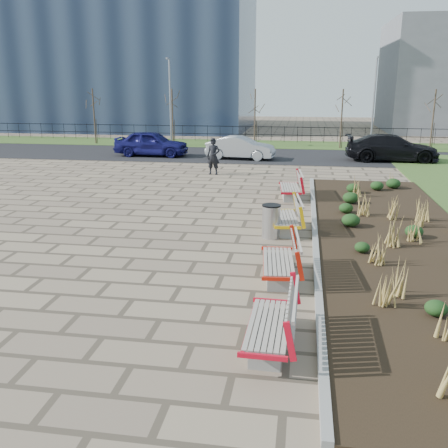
% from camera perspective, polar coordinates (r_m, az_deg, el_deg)
% --- Properties ---
extents(ground, '(120.00, 120.00, 0.00)m').
position_cam_1_polar(ground, '(10.94, -10.38, -8.47)').
color(ground, '#827159').
rests_on(ground, ground).
extents(planting_bed, '(4.50, 18.00, 0.10)m').
position_cam_1_polar(planting_bed, '(15.29, 19.11, -1.80)').
color(planting_bed, black).
rests_on(planting_bed, ground).
extents(planting_curb, '(0.16, 18.00, 0.15)m').
position_cam_1_polar(planting_curb, '(15.04, 10.36, -1.36)').
color(planting_curb, gray).
rests_on(planting_curb, ground).
extents(grass_verge_far, '(80.00, 5.00, 0.04)m').
position_cam_1_polar(grass_verge_far, '(37.80, 3.72, 9.10)').
color(grass_verge_far, '#33511E').
rests_on(grass_verge_far, ground).
extents(road, '(80.00, 7.00, 0.02)m').
position_cam_1_polar(road, '(31.88, 2.69, 7.83)').
color(road, black).
rests_on(road, ground).
extents(bench_a, '(0.94, 2.12, 1.00)m').
position_cam_1_polar(bench_a, '(8.77, 5.13, -11.05)').
color(bench_a, red).
rests_on(bench_a, ground).
extents(bench_b, '(1.08, 2.17, 1.00)m').
position_cam_1_polar(bench_b, '(11.70, 6.23, -4.02)').
color(bench_b, red).
rests_on(bench_b, ground).
extents(bench_c, '(1.13, 2.19, 1.00)m').
position_cam_1_polar(bench_c, '(15.49, 7.00, 0.93)').
color(bench_c, yellow).
rests_on(bench_c, ground).
extents(bench_d, '(1.09, 2.17, 1.00)m').
position_cam_1_polar(bench_d, '(20.03, 7.52, 4.33)').
color(bench_d, '#B90C1A').
rests_on(bench_d, ground).
extents(litter_bin, '(0.54, 0.54, 0.99)m').
position_cam_1_polar(litter_bin, '(14.83, 5.41, 0.28)').
color(litter_bin, '#B2B2B7').
rests_on(litter_bin, ground).
extents(pedestrian, '(0.70, 0.50, 1.81)m').
position_cam_1_polar(pedestrian, '(25.11, -1.22, 7.74)').
color(pedestrian, black).
rests_on(pedestrian, ground).
extents(car_blue, '(4.60, 1.92, 1.56)m').
position_cam_1_polar(car_blue, '(31.87, -8.28, 9.12)').
color(car_blue, '#141458').
rests_on(car_blue, road).
extents(car_silver, '(4.22, 1.85, 1.35)m').
position_cam_1_polar(car_silver, '(30.26, 1.91, 8.72)').
color(car_silver, '#969A9D').
rests_on(car_silver, road).
extents(car_black, '(5.31, 2.18, 1.54)m').
position_cam_1_polar(car_black, '(31.00, 18.62, 8.25)').
color(car_black, black).
rests_on(car_black, road).
extents(tree_a, '(1.40, 1.40, 4.00)m').
position_cam_1_polar(tree_a, '(39.14, -14.62, 11.83)').
color(tree_a, '#4C3D2D').
rests_on(tree_a, grass_verge_far).
extents(tree_b, '(1.40, 1.40, 4.00)m').
position_cam_1_polar(tree_b, '(37.18, -5.91, 12.06)').
color(tree_b, '#4C3D2D').
rests_on(tree_b, grass_verge_far).
extents(tree_c, '(1.40, 1.40, 4.00)m').
position_cam_1_polar(tree_c, '(36.12, 3.55, 12.00)').
color(tree_c, '#4C3D2D').
rests_on(tree_c, grass_verge_far).
extents(tree_d, '(1.40, 1.40, 4.00)m').
position_cam_1_polar(tree_d, '(36.05, 13.28, 11.61)').
color(tree_d, '#4C3D2D').
rests_on(tree_d, grass_verge_far).
extents(tree_e, '(1.40, 1.40, 4.00)m').
position_cam_1_polar(tree_e, '(36.96, 22.76, 10.92)').
color(tree_e, '#4C3D2D').
rests_on(tree_e, grass_verge_far).
extents(lamp_west, '(0.24, 0.60, 6.00)m').
position_cam_1_polar(lamp_west, '(36.64, -6.15, 13.57)').
color(lamp_west, gray).
rests_on(lamp_west, grass_verge_far).
extents(lamp_east, '(0.24, 0.60, 6.00)m').
position_cam_1_polar(lamp_east, '(35.69, 16.72, 12.95)').
color(lamp_east, gray).
rests_on(lamp_east, grass_verge_far).
extents(railing_fence, '(44.00, 0.10, 1.20)m').
position_cam_1_polar(railing_fence, '(39.21, 3.94, 10.25)').
color(railing_fence, black).
rests_on(railing_fence, grass_verge_far).
extents(building_glass, '(40.00, 14.00, 15.00)m').
position_cam_1_polar(building_glass, '(55.63, -19.26, 18.18)').
color(building_glass, '#192338').
rests_on(building_glass, ground).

